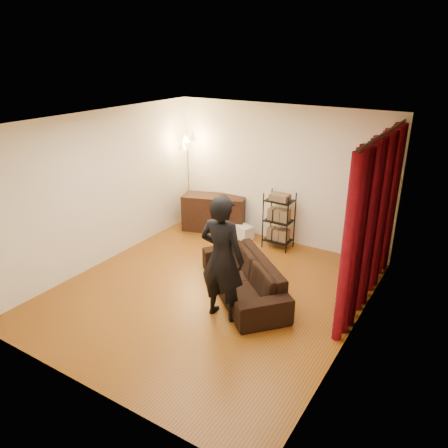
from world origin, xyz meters
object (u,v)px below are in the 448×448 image
Objects in this scene: media_cabinet at (214,213)px; floor_lamp at (189,182)px; person at (222,258)px; wire_shelf at (279,221)px; sofa at (243,277)px; storage_boxes at (243,232)px.

floor_lamp reaches higher than media_cabinet.
wire_shelf is (-0.33, 2.58, -0.37)m from person.
sofa is 6.18× the size of storage_boxes.
wire_shelf is at bearing 140.17° from sofa.
wire_shelf is (-0.30, 1.91, 0.26)m from sofa.
sofa is at bearing -65.91° from media_cabinet.
storage_boxes is (-1.08, 1.92, -0.16)m from sofa.
media_cabinet is 0.84m from floor_lamp.
person is at bearing -106.74° from wire_shelf.
person is (0.03, -0.67, 0.63)m from sofa.
media_cabinet is 3.95× the size of storage_boxes.
floor_lamp is at bearing 157.74° from wire_shelf.
storage_boxes is at bearing 160.59° from sofa.
storage_boxes is (0.76, -0.07, -0.25)m from media_cabinet.
person reaches higher than storage_boxes.
sofa is 1.11× the size of person.
media_cabinet is at bearing 14.72° from floor_lamp.
storage_boxes is 0.30× the size of wire_shelf.
person is 0.92× the size of floor_lamp.
storage_boxes is at bearing -67.88° from person.
wire_shelf reaches higher than sofa.
floor_lamp is at bearing -176.77° from storage_boxes.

